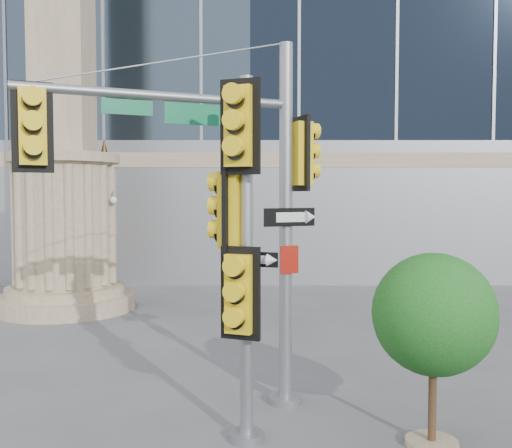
{
  "coord_description": "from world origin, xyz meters",
  "views": [
    {
      "loc": [
        0.19,
        -9.58,
        3.79
      ],
      "look_at": [
        0.21,
        2.0,
        3.18
      ],
      "focal_mm": 40.0,
      "sensor_mm": 36.0,
      "label": 1
    }
  ],
  "objects": [
    {
      "name": "ground",
      "position": [
        0.0,
        0.0,
        0.0
      ],
      "size": [
        120.0,
        120.0,
        0.0
      ],
      "primitive_type": "plane",
      "color": "#545456",
      "rests_on": "ground"
    },
    {
      "name": "monument",
      "position": [
        -6.0,
        9.0,
        5.52
      ],
      "size": [
        4.4,
        4.4,
        16.6
      ],
      "color": "gray",
      "rests_on": "ground"
    },
    {
      "name": "main_signal_pole",
      "position": [
        -0.33,
        0.13,
        4.0
      ],
      "size": [
        4.72,
        2.35,
        6.45
      ],
      "rotation": [
        0.0,
        0.0,
        0.4
      ],
      "color": "slate",
      "rests_on": "ground"
    },
    {
      "name": "secondary_signal_pole",
      "position": [
        -0.04,
        -1.09,
        3.26
      ],
      "size": [
        0.95,
        0.91,
        5.55
      ],
      "rotation": [
        0.0,
        0.0,
        -0.36
      ],
      "color": "slate",
      "rests_on": "ground"
    },
    {
      "name": "street_tree",
      "position": [
        2.89,
        -1.16,
        1.92
      ],
      "size": [
        1.87,
        1.83,
        2.92
      ],
      "color": "gray",
      "rests_on": "ground"
    }
  ]
}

